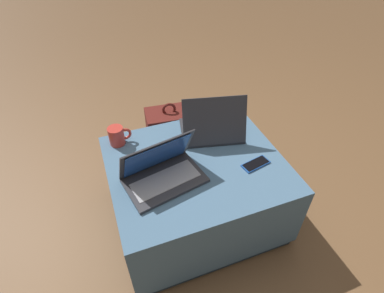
{
  "coord_description": "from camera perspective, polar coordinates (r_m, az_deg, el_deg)",
  "views": [
    {
      "loc": [
        -0.4,
        -1.01,
        1.51
      ],
      "look_at": [
        -0.01,
        0.04,
        0.52
      ],
      "focal_mm": 28.0,
      "sensor_mm": 36.0,
      "label": 1
    }
  ],
  "objects": [
    {
      "name": "ottoman",
      "position": [
        1.69,
        0.71,
        -8.44
      ],
      "size": [
        0.88,
        0.76,
        0.44
      ],
      "color": "#2A3D4E",
      "rests_on": "ground_plane"
    },
    {
      "name": "laptop_far",
      "position": [
        1.66,
        3.85,
        3.63
      ],
      "size": [
        0.39,
        0.33,
        0.26
      ],
      "rotation": [
        0.0,
        0.0,
        2.91
      ],
      "color": "#333338",
      "rests_on": "ottoman"
    },
    {
      "name": "ground_plane",
      "position": [
        1.86,
        0.65,
        -12.89
      ],
      "size": [
        14.0,
        14.0,
        0.0
      ],
      "primitive_type": "plane",
      "color": "brown"
    },
    {
      "name": "backpack",
      "position": [
        2.03,
        -4.11,
        1.44
      ],
      "size": [
        0.31,
        0.26,
        0.51
      ],
      "rotation": [
        0.0,
        0.0,
        3.04
      ],
      "color": "#5B1E19",
      "rests_on": "ground_plane"
    },
    {
      "name": "laptop_near",
      "position": [
        1.42,
        -5.7,
        -4.82
      ],
      "size": [
        0.4,
        0.3,
        0.23
      ],
      "rotation": [
        0.0,
        0.0,
        0.2
      ],
      "color": "#333338",
      "rests_on": "ottoman"
    },
    {
      "name": "coffee_mug",
      "position": [
        1.66,
        -14.05,
        2.0
      ],
      "size": [
        0.12,
        0.08,
        0.1
      ],
      "color": "red",
      "rests_on": "ottoman"
    },
    {
      "name": "cell_phone",
      "position": [
        1.55,
        12.03,
        -3.26
      ],
      "size": [
        0.16,
        0.09,
        0.01
      ],
      "rotation": [
        0.0,
        0.0,
        1.77
      ],
      "color": "#1E4C9E",
      "rests_on": "ottoman"
    }
  ]
}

